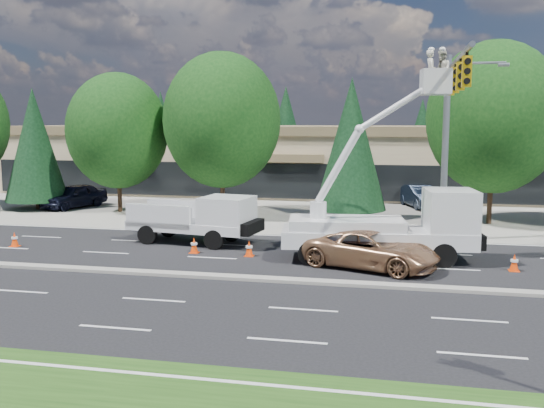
% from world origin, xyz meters
% --- Properties ---
extents(ground, '(140.00, 140.00, 0.00)m').
position_xyz_m(ground, '(0.00, 0.00, 0.00)').
color(ground, black).
rests_on(ground, ground).
extents(concrete_apron, '(140.00, 22.00, 0.01)m').
position_xyz_m(concrete_apron, '(0.00, 20.00, 0.01)').
color(concrete_apron, gray).
rests_on(concrete_apron, ground).
extents(road_median, '(120.00, 0.55, 0.12)m').
position_xyz_m(road_median, '(0.00, 0.00, 0.06)').
color(road_median, gray).
rests_on(road_median, ground).
extents(strip_mall, '(50.40, 15.40, 5.50)m').
position_xyz_m(strip_mall, '(0.00, 29.97, 2.83)').
color(strip_mall, tan).
rests_on(strip_mall, ground).
extents(tree_front_b, '(4.10, 4.10, 8.08)m').
position_xyz_m(tree_front_b, '(-16.00, 15.00, 4.34)').
color(tree_front_b, '#332114').
rests_on(tree_front_b, ground).
extents(tree_front_c, '(6.49, 6.49, 9.00)m').
position_xyz_m(tree_front_c, '(-10.00, 15.00, 5.27)').
color(tree_front_c, '#332114').
rests_on(tree_front_c, ground).
extents(tree_front_d, '(7.31, 7.31, 10.14)m').
position_xyz_m(tree_front_d, '(-3.00, 15.00, 5.94)').
color(tree_front_d, '#332114').
rests_on(tree_front_d, ground).
extents(tree_front_e, '(4.28, 4.28, 8.44)m').
position_xyz_m(tree_front_e, '(5.00, 15.00, 4.53)').
color(tree_front_e, '#332114').
rests_on(tree_front_e, ground).
extents(tree_front_f, '(7.50, 7.50, 10.41)m').
position_xyz_m(tree_front_f, '(13.00, 15.00, 6.09)').
color(tree_front_f, '#332114').
rests_on(tree_front_f, ground).
extents(tree_back_a, '(4.65, 4.65, 9.16)m').
position_xyz_m(tree_back_a, '(-18.00, 42.00, 4.91)').
color(tree_back_a, '#332114').
rests_on(tree_back_a, ground).
extents(tree_back_b, '(4.85, 4.85, 9.56)m').
position_xyz_m(tree_back_b, '(-4.00, 42.00, 5.13)').
color(tree_back_b, '#332114').
rests_on(tree_back_b, ground).
extents(tree_back_c, '(4.13, 4.13, 8.14)m').
position_xyz_m(tree_back_c, '(10.00, 42.00, 4.37)').
color(tree_back_c, '#332114').
rests_on(tree_back_c, ground).
extents(signal_mast, '(2.76, 10.16, 9.00)m').
position_xyz_m(signal_mast, '(10.03, 7.04, 6.06)').
color(signal_mast, gray).
rests_on(signal_mast, ground).
extents(utility_pickup, '(6.36, 3.12, 2.33)m').
position_xyz_m(utility_pickup, '(-1.55, 6.13, 0.96)').
color(utility_pickup, silver).
rests_on(utility_pickup, ground).
extents(bucket_truck, '(8.24, 3.43, 8.84)m').
position_xyz_m(bucket_truck, '(7.71, 4.29, 1.87)').
color(bucket_truck, silver).
rests_on(bucket_truck, ground).
extents(traffic_cone_a, '(0.40, 0.40, 0.70)m').
position_xyz_m(traffic_cone_a, '(-9.86, 3.60, 0.34)').
color(traffic_cone_a, '#F03C07').
rests_on(traffic_cone_a, ground).
extents(traffic_cone_b, '(0.40, 0.40, 0.70)m').
position_xyz_m(traffic_cone_b, '(-1.08, 3.99, 0.34)').
color(traffic_cone_b, '#F03C07').
rests_on(traffic_cone_b, ground).
extents(traffic_cone_c, '(0.40, 0.40, 0.70)m').
position_xyz_m(traffic_cone_c, '(1.50, 3.86, 0.34)').
color(traffic_cone_c, '#F03C07').
rests_on(traffic_cone_c, ground).
extents(traffic_cone_d, '(0.40, 0.40, 0.70)m').
position_xyz_m(traffic_cone_d, '(8.71, 3.29, 0.34)').
color(traffic_cone_d, '#F03C07').
rests_on(traffic_cone_d, ground).
extents(traffic_cone_e, '(0.40, 0.40, 0.70)m').
position_xyz_m(traffic_cone_e, '(12.39, 3.42, 0.34)').
color(traffic_cone_e, '#F03C07').
rests_on(traffic_cone_e, ground).
extents(minivan, '(5.95, 4.18, 1.51)m').
position_xyz_m(minivan, '(6.82, 2.80, 0.75)').
color(minivan, '#A2734E').
rests_on(minivan, ground).
extents(parked_car_west, '(3.38, 5.20, 1.65)m').
position_xyz_m(parked_car_west, '(-13.87, 16.00, 0.82)').
color(parked_car_west, black).
rests_on(parked_car_west, ground).
extents(parked_car_east, '(3.04, 4.89, 1.52)m').
position_xyz_m(parked_car_east, '(9.30, 21.00, 0.76)').
color(parked_car_east, black).
rests_on(parked_car_east, ground).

